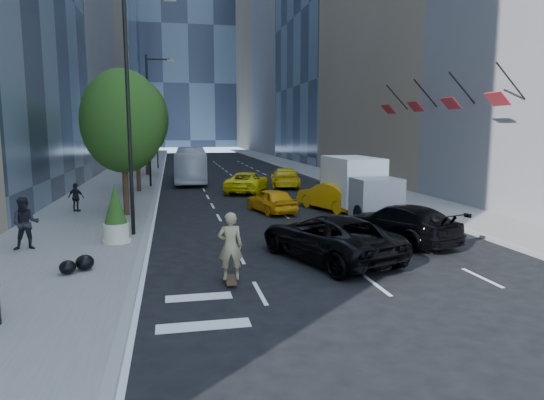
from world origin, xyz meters
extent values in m
plane|color=black|center=(0.00, 0.00, 0.00)|extent=(160.00, 160.00, 0.00)
cube|color=slate|center=(-9.00, 30.00, 0.07)|extent=(6.00, 120.00, 0.15)
cube|color=slate|center=(10.00, 30.00, 0.07)|extent=(4.00, 120.00, 0.15)
cube|color=#28303F|center=(-22.00, 92.00, 30.00)|extent=(20.00, 28.00, 60.00)
cube|color=#836D5B|center=(22.00, 98.00, 25.00)|extent=(20.00, 24.00, 50.00)
cylinder|color=black|center=(-6.50, 4.00, 5.15)|extent=(0.16, 0.16, 10.00)
cylinder|color=black|center=(-6.50, 22.00, 5.15)|extent=(0.16, 0.16, 10.00)
cylinder|color=black|center=(-5.60, 22.00, 9.85)|extent=(1.80, 0.12, 0.12)
cube|color=#99998C|center=(-4.70, 22.00, 9.75)|extent=(0.50, 0.22, 0.15)
cylinder|color=#312113|center=(-7.20, 9.00, 1.72)|extent=(0.30, 0.30, 3.15)
ellipsoid|color=#173D10|center=(-7.20, 9.00, 4.98)|extent=(4.20, 4.20, 5.25)
cylinder|color=#312113|center=(-7.20, 19.00, 1.84)|extent=(0.30, 0.30, 3.38)
ellipsoid|color=#173D10|center=(-7.20, 19.00, 5.32)|extent=(4.50, 4.50, 5.62)
cylinder|color=#312113|center=(-7.20, 32.00, 1.61)|extent=(0.30, 0.30, 2.93)
ellipsoid|color=#173D10|center=(-7.20, 32.00, 4.63)|extent=(3.90, 3.90, 4.88)
cylinder|color=black|center=(-6.40, 40.00, 2.75)|extent=(0.14, 0.14, 5.20)
imported|color=black|center=(-6.40, 40.00, 4.35)|extent=(2.48, 0.53, 1.00)
cylinder|color=black|center=(11.15, 4.00, 6.85)|extent=(1.75, 0.08, 1.75)
cube|color=#BD2B33|center=(10.50, 4.00, 6.00)|extent=(0.64, 1.30, 0.64)
cylinder|color=black|center=(11.15, 8.00, 6.85)|extent=(1.75, 0.08, 1.75)
cube|color=#BD2B33|center=(10.50, 8.00, 6.00)|extent=(0.64, 1.30, 0.64)
cylinder|color=black|center=(11.15, 12.00, 6.85)|extent=(1.75, 0.08, 1.75)
cube|color=#BD2B33|center=(10.50, 12.00, 6.00)|extent=(0.64, 1.30, 0.64)
cylinder|color=black|center=(11.15, 16.00, 6.85)|extent=(1.75, 0.08, 1.75)
cube|color=#BD2B33|center=(10.50, 16.00, 6.00)|extent=(0.64, 1.30, 0.64)
imported|color=#8C8157|center=(-3.20, -3.00, 1.01)|extent=(0.76, 0.51, 2.03)
imported|color=black|center=(0.50, -1.00, 0.81)|extent=(4.47, 6.37, 1.62)
imported|color=black|center=(4.20, 1.00, 0.78)|extent=(3.78, 5.78, 1.56)
imported|color=orange|center=(0.50, 9.02, 0.68)|extent=(2.51, 4.26, 1.36)
imported|color=orange|center=(4.05, 9.11, 0.80)|extent=(3.19, 5.13, 1.60)
imported|color=yellow|center=(0.50, 17.81, 0.75)|extent=(4.20, 5.94, 1.51)
imported|color=yellow|center=(3.97, 20.50, 0.77)|extent=(3.11, 5.65, 1.55)
imported|color=white|center=(-3.20, 25.95, 1.50)|extent=(2.99, 10.90, 3.01)
cube|color=white|center=(4.99, 8.49, 1.76)|extent=(2.34, 4.40, 2.56)
cube|color=gray|center=(5.03, 5.26, 1.09)|extent=(2.21, 1.93, 2.18)
cylinder|color=black|center=(4.04, 4.87, 0.47)|extent=(0.34, 0.95, 0.95)
cylinder|color=black|center=(6.03, 4.90, 0.47)|extent=(0.34, 0.95, 0.95)
cylinder|color=black|center=(3.97, 10.00, 0.47)|extent=(0.34, 0.95, 0.95)
cylinder|color=black|center=(5.96, 10.02, 0.47)|extent=(0.34, 0.95, 0.95)
imported|color=black|center=(-10.16, 2.08, 1.13)|extent=(1.03, 0.85, 1.96)
imported|color=black|center=(-9.94, 10.59, 0.92)|extent=(0.98, 0.70, 1.55)
cylinder|color=beige|center=(-7.04, 2.62, 0.53)|extent=(0.96, 0.96, 0.77)
cone|color=#173D10|center=(-7.04, 2.62, 1.69)|extent=(0.86, 0.86, 1.54)
ellipsoid|color=black|center=(-7.61, -1.14, 0.39)|extent=(0.57, 0.63, 0.49)
ellipsoid|color=black|center=(-8.05, -1.50, 0.36)|extent=(0.50, 0.55, 0.43)
camera|label=1|loc=(-4.81, -16.89, 4.56)|focal=32.00mm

